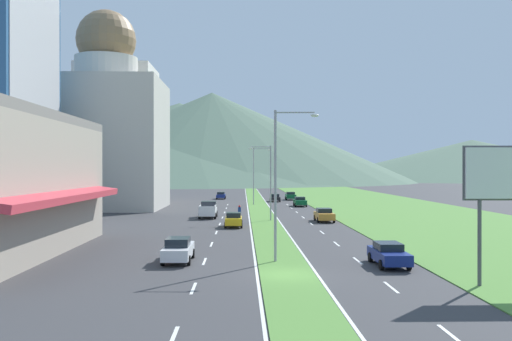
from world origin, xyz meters
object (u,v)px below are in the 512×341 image
Objects in this scene: car_6 at (178,250)px; car_7 at (300,201)px; car_2 at (221,195)px; motorcycle_rider at (239,214)px; street_lamp_mid at (268,178)px; car_3 at (275,198)px; pickup_truck_0 at (208,210)px; street_lamp_far at (256,172)px; street_lamp_near at (280,175)px; car_1 at (389,254)px; car_4 at (324,215)px; car_5 at (234,220)px; car_0 at (291,196)px.

car_6 reaches higher than car_7.
motorcycle_rider is (4.03, -47.21, 0.00)m from car_2.
street_lamp_mid is 2.06× the size of car_3.
street_lamp_far is at bearing -14.73° from pickup_truck_0.
car_6 is (-6.47, -57.97, -4.80)m from street_lamp_far.
car_3 is at bearing 86.91° from street_lamp_near.
street_lamp_near is 4.99× the size of motorcycle_rider.
pickup_truck_0 is at bearing -16.87° from car_3.
car_6 is (-13.49, 1.86, 0.05)m from car_1.
car_2 is at bearing 95.07° from street_lamp_near.
street_lamp_near reaches higher than car_7.
car_2 is at bearing 109.32° from street_lamp_far.
car_4 is at bearing 75.88° from street_lamp_near.
car_6 is at bearing -14.17° from car_7.
car_5 reaches higher than car_2.
car_3 is (3.89, 9.52, -4.87)m from street_lamp_far.
motorcycle_rider reaches higher than car_7.
car_2 is at bearing 4.87° from motorcycle_rider.
car_5 is at bearing -176.41° from car_2.
car_1 is 0.99× the size of car_2.
car_4 is 14.84m from pickup_truck_0.
car_5 reaches higher than car_3.
car_1 is 13.62m from car_6.
street_lamp_far is 58.53m from car_6.
car_0 is at bearing 64.32° from street_lamp_far.
car_6 is (-13.75, -27.71, 0.01)m from car_4.
street_lamp_near reaches higher than car_4.
street_lamp_near is 22.92m from car_5.
car_4 is at bearing -26.39° from car_6.
car_4 reaches higher than car_1.
car_3 is (-3.42, -5.67, -0.07)m from car_0.
car_4 is 30.94m from car_6.
car_0 is 6.62m from car_3.
car_4 is 0.98× the size of car_6.
street_lamp_near is 73.99m from car_0.
street_lamp_far is 4.88× the size of motorcycle_rider.
motorcycle_rider is at bearing -131.92° from pickup_truck_0.
car_3 is at bearing -131.66° from car_2.
car_0 is 0.93× the size of car_4.
motorcycle_rider reaches higher than car_6.
street_lamp_far is at bearing -22.21° from car_3.
street_lamp_mid is at bearing -171.21° from car_2.
motorcycle_rider is (-9.61, 31.49, -0.01)m from car_1.
motorcycle_rider is (3.94, -3.53, -0.24)m from pickup_truck_0.
pickup_truck_0 is at bearing -111.53° from car_4.
car_0 is 42.32m from pickup_truck_0.
street_lamp_far is 20.58m from car_2.
car_7 reaches higher than car_1.
street_lamp_near is 29.17m from street_lamp_mid.
car_1 is 2.35× the size of motorcycle_rider.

